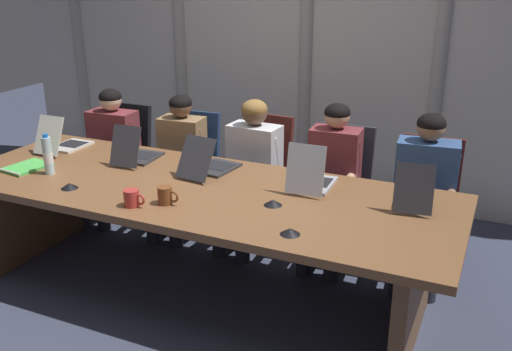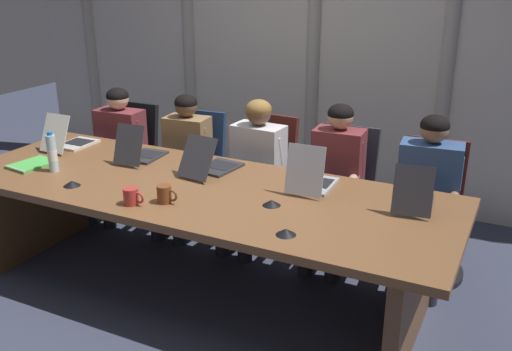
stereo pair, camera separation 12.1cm
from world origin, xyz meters
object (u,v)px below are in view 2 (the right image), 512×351
object	(u,v)px
laptop_left_mid	(141,152)
conference_mic_left_side	(72,183)
coffee_mug_near	(165,194)
spiral_notepad	(32,164)
person_left_end	(115,145)
laptop_right_end	(413,199)
water_bottle_primary	(52,153)
office_chair_right_end	(425,225)
person_right_end	(427,192)
conference_mic_middle	(272,203)
office_chair_left_end	(128,170)
person_center	(253,165)
conference_mic_right_side	(286,232)
office_chair_left_mid	(193,182)
office_chair_center	(261,193)
laptop_right_mid	(312,180)
office_chair_right_mid	(340,209)
person_right_mid	(334,178)
person_left_mid	(183,156)
coffee_mug_far	(132,196)
laptop_center	(212,164)
laptop_left_end	(70,140)

from	to	relation	value
laptop_left_mid	conference_mic_left_side	bearing A→B (deg)	168.99
coffee_mug_near	spiral_notepad	size ratio (longest dim) A/B	0.41
laptop_left_mid	person_left_end	xyz separation A→B (m)	(-0.67, 0.52, -0.18)
laptop_right_end	water_bottle_primary	world-z (taller)	laptop_right_end
office_chair_right_end	conference_mic_left_side	world-z (taller)	office_chair_right_end
person_right_end	water_bottle_primary	distance (m)	2.54
conference_mic_middle	office_chair_left_end	bearing A→B (deg)	151.75
person_left_end	person_center	xyz separation A→B (m)	(1.32, 0.00, 0.02)
laptop_right_end	conference_mic_right_side	world-z (taller)	laptop_right_end
office_chair_left_mid	person_left_end	size ratio (longest dim) A/B	0.84
office_chair_center	person_right_end	distance (m)	1.35
laptop_right_mid	office_chair_right_mid	distance (m)	0.81
spiral_notepad	person_center	bearing A→B (deg)	45.07
person_center	person_right_end	world-z (taller)	person_right_end
office_chair_right_end	person_right_mid	world-z (taller)	person_right_mid
office_chair_left_end	water_bottle_primary	world-z (taller)	water_bottle_primary
conference_mic_right_side	person_center	bearing A→B (deg)	123.62
laptop_right_end	office_chair_left_mid	bearing A→B (deg)	63.75
office_chair_right_end	conference_mic_left_side	distance (m)	2.44
laptop_right_end	person_left_mid	bearing A→B (deg)	68.06
coffee_mug_far	spiral_notepad	bearing A→B (deg)	166.99
laptop_left_mid	laptop_center	size ratio (longest dim) A/B	0.86
laptop_left_mid	office_chair_center	bearing A→B (deg)	-47.24
laptop_right_end	office_chair_left_end	distance (m)	2.77
laptop_right_mid	person_left_end	world-z (taller)	person_left_end
laptop_right_mid	office_chair_left_mid	xyz separation A→B (m)	(-1.31, 0.67, -0.47)
office_chair_right_mid	office_chair_right_end	bearing A→B (deg)	88.26
laptop_center	person_right_mid	size ratio (longest dim) A/B	0.41
laptop_right_end	conference_mic_right_side	distance (m)	0.84
office_chair_left_end	person_right_end	distance (m)	2.66
office_chair_center	person_left_end	xyz separation A→B (m)	(-1.32, -0.16, 0.27)
coffee_mug_near	conference_mic_middle	bearing A→B (deg)	22.32
person_left_mid	coffee_mug_far	world-z (taller)	person_left_mid
office_chair_left_mid	coffee_mug_far	xyz separation A→B (m)	(0.45, -1.37, 0.46)
office_chair_left_end	laptop_left_end	bearing A→B (deg)	0.79
laptop_left_end	conference_mic_middle	distance (m)	1.91
person_left_mid	office_chair_left_mid	bearing A→B (deg)	179.56
person_left_end	office_chair_right_mid	bearing A→B (deg)	91.38
conference_mic_middle	person_right_mid	bearing A→B (deg)	83.51
person_right_mid	coffee_mug_far	bearing A→B (deg)	-37.81
laptop_right_mid	office_chair_right_end	distance (m)	1.02
coffee_mug_near	conference_mic_left_side	world-z (taller)	coffee_mug_near
laptop_left_mid	coffee_mug_near	xyz separation A→B (m)	(0.62, -0.58, -0.00)
office_chair_left_end	coffee_mug_near	world-z (taller)	office_chair_left_end
laptop_left_mid	person_right_end	bearing A→B (deg)	-78.69
conference_mic_left_side	spiral_notepad	bearing A→B (deg)	161.85
laptop_left_mid	laptop_center	distance (m)	0.59
office_chair_left_end	spiral_notepad	size ratio (longest dim) A/B	2.79
laptop_center	coffee_mug_far	world-z (taller)	laptop_center
person_left_end	conference_mic_right_side	bearing A→B (deg)	57.51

